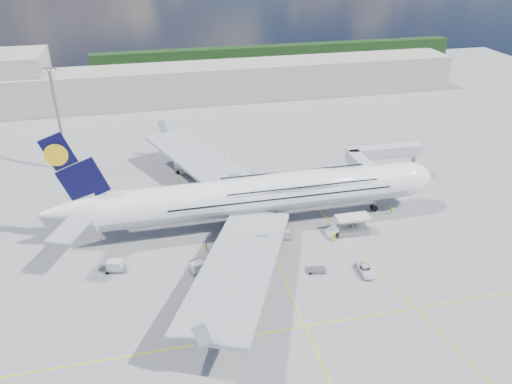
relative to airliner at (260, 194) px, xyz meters
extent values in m
plane|color=gray|center=(-0.26, -10.00, -6.87)|extent=(300.00, 300.00, 0.00)
cube|color=yellow|center=(-0.26, -10.00, -6.86)|extent=(0.25, 220.00, 0.01)
cube|color=yellow|center=(-0.26, -30.00, -6.86)|extent=(120.00, 0.25, 0.01)
cube|color=yellow|center=(13.74, 0.00, -6.86)|extent=(14.16, 99.06, 0.01)
cylinder|color=white|center=(-0.26, 0.00, -0.07)|extent=(62.00, 7.20, 7.20)
cylinder|color=#9EA0A5|center=(-0.26, 0.00, -0.22)|extent=(60.76, 7.13, 7.13)
ellipsoid|color=white|center=(7.74, 0.00, 1.91)|extent=(36.00, 6.84, 3.76)
ellipsoid|color=white|center=(30.74, 0.00, -0.07)|extent=(11.52, 7.20, 7.20)
ellipsoid|color=black|center=(33.98, 0.00, 0.53)|extent=(3.84, 4.16, 1.44)
cone|color=white|center=(-35.76, 0.00, 0.73)|extent=(10.00, 6.84, 6.84)
cube|color=black|center=(-33.76, 0.00, 9.53)|extent=(11.02, 0.46, 14.61)
cylinder|color=yellow|center=(-35.86, 0.00, 12.03)|extent=(4.00, 0.60, 4.00)
cube|color=#999EA3|center=(-8.26, 20.00, -1.27)|extent=(25.49, 39.15, 3.35)
cube|color=#999EA3|center=(-8.26, -20.00, -1.27)|extent=(25.49, 39.15, 3.35)
cylinder|color=#B7BABF|center=(-3.26, 12.50, -3.67)|extent=(5.20, 3.50, 3.50)
cylinder|color=#B7BABF|center=(-7.76, 23.00, -3.67)|extent=(5.20, 3.50, 3.50)
cylinder|color=#B7BABF|center=(-3.26, -12.50, -3.67)|extent=(5.20, 3.50, 3.50)
cylinder|color=#B7BABF|center=(-7.76, -23.00, -3.67)|extent=(5.20, 3.50, 3.50)
cylinder|color=gray|center=(24.74, 0.00, -4.67)|extent=(0.44, 0.44, 3.80)
cylinder|color=black|center=(24.74, 0.00, -6.22)|extent=(1.30, 0.90, 1.30)
cylinder|color=gray|center=(-0.26, 0.00, -4.67)|extent=(0.56, 0.56, 3.80)
cylinder|color=black|center=(-0.26, 3.20, -6.12)|extent=(1.50, 0.90, 1.50)
cube|color=#B7B7BC|center=(24.74, 8.60, 0.23)|extent=(3.00, 10.00, 2.60)
cube|color=#B7B7BC|center=(32.74, 13.60, 0.23)|extent=(18.00, 3.00, 2.60)
cylinder|color=gray|center=(26.74, 11.60, -3.32)|extent=(0.80, 0.80, 7.10)
cylinder|color=black|center=(26.74, 11.60, -6.42)|extent=(0.90, 0.80, 0.90)
cylinder|color=gray|center=(40.74, 13.60, -3.32)|extent=(1.00, 1.00, 7.10)
cube|color=gray|center=(40.74, 13.60, -6.47)|extent=(2.00, 2.00, 0.80)
cylinder|color=#B7B7BC|center=(24.74, 4.80, 0.23)|extent=(3.60, 3.60, 2.80)
cube|color=silver|center=(16.74, -7.10, -3.37)|extent=(6.50, 3.20, 0.35)
cube|color=gray|center=(16.74, -7.10, -6.32)|extent=(6.50, 3.20, 1.10)
cube|color=gray|center=(16.74, -7.10, -4.82)|extent=(0.22, 1.99, 3.00)
cylinder|color=black|center=(14.14, -8.30, -6.52)|extent=(0.70, 0.30, 0.70)
cube|color=silver|center=(12.54, -7.10, -5.87)|extent=(2.16, 2.60, 1.60)
cylinder|color=gray|center=(-40.26, 35.00, 5.63)|extent=(0.70, 0.70, 25.00)
cube|color=gray|center=(-40.26, 35.00, 18.33)|extent=(3.00, 0.40, 0.60)
cube|color=#B2AD9E|center=(-0.26, 85.00, -0.87)|extent=(180.00, 16.00, 12.00)
cube|color=#193814|center=(39.74, 130.00, -2.87)|extent=(160.00, 6.00, 8.00)
cube|color=gray|center=(-11.92, -21.10, -6.48)|extent=(3.73, 2.95, 0.20)
cylinder|color=black|center=(-13.24, -21.76, -6.63)|extent=(0.48, 0.20, 0.48)
cylinder|color=black|center=(-10.60, -20.44, -6.63)|extent=(0.48, 0.20, 0.48)
cube|color=silver|center=(-11.92, -21.10, -5.60)|extent=(2.88, 2.49, 1.65)
cube|color=gray|center=(-14.18, -12.91, -6.51)|extent=(3.48, 2.66, 0.19)
cylinder|color=black|center=(-15.42, -13.53, -6.64)|extent=(0.45, 0.19, 0.45)
cylinder|color=black|center=(-12.95, -12.30, -6.64)|extent=(0.45, 0.19, 0.45)
cube|color=silver|center=(-14.18, -12.91, -5.68)|extent=(2.67, 2.26, 1.54)
cube|color=gray|center=(-13.99, -10.10, -6.56)|extent=(2.68, 1.46, 0.16)
cylinder|color=black|center=(-15.05, -10.63, -6.67)|extent=(0.39, 0.16, 0.39)
cylinder|color=black|center=(-12.93, -9.57, -6.67)|extent=(0.39, 0.16, 0.39)
cube|color=gray|center=(-28.26, -9.39, -6.47)|extent=(3.76, 2.63, 0.20)
cylinder|color=black|center=(-29.62, -10.08, -6.62)|extent=(0.50, 0.20, 0.50)
cylinder|color=black|center=(-26.89, -8.71, -6.62)|extent=(0.50, 0.20, 0.50)
cube|color=silver|center=(-28.26, -9.39, -5.56)|extent=(2.85, 2.28, 1.71)
cube|color=gray|center=(5.81, -17.51, -6.49)|extent=(3.60, 2.61, 0.19)
cylinder|color=black|center=(4.52, -18.16, -6.63)|extent=(0.47, 0.19, 0.47)
cylinder|color=black|center=(7.11, -16.86, -6.63)|extent=(0.47, 0.19, 0.47)
cube|color=gray|center=(3.11, -6.22, -6.53)|extent=(3.20, 2.24, 0.17)
cylinder|color=black|center=(1.95, -6.80, -6.66)|extent=(0.43, 0.17, 0.43)
cylinder|color=black|center=(4.27, -5.64, -6.66)|extent=(0.43, 0.17, 0.43)
cube|color=silver|center=(3.11, -6.22, -5.76)|extent=(2.43, 1.95, 1.45)
cube|color=silver|center=(-10.68, -17.84, -6.23)|extent=(2.78, 1.85, 1.18)
cube|color=black|center=(-10.68, -17.84, -5.50)|extent=(1.18, 1.30, 0.46)
cylinder|color=black|center=(-11.59, -18.34, -6.58)|extent=(0.58, 0.23, 0.58)
cylinder|color=black|center=(-9.77, -17.34, -6.58)|extent=(0.58, 0.23, 0.58)
cube|color=gray|center=(-2.75, 10.55, -5.78)|extent=(7.23, 3.00, 2.19)
cube|color=silver|center=(-3.51, 10.55, -3.70)|extent=(5.39, 3.01, 2.40)
cube|color=silver|center=(-0.01, 10.55, -4.79)|extent=(2.10, 2.62, 1.75)
cube|color=black|center=(0.75, 10.55, -4.57)|extent=(0.28, 2.19, 0.98)
cylinder|color=black|center=(-0.34, 9.30, -6.27)|extent=(1.20, 0.38, 1.20)
cylinder|color=black|center=(-5.15, 11.81, -6.27)|extent=(1.20, 0.38, 1.20)
cube|color=orange|center=(-3.51, 10.55, -4.46)|extent=(5.44, 3.07, 0.55)
cube|color=gray|center=(-11.63, 27.13, -5.92)|extent=(6.55, 4.79, 1.90)
cube|color=silver|center=(-12.29, 27.13, -4.11)|extent=(5.14, 4.16, 2.09)
cube|color=silver|center=(-9.25, 27.13, -5.06)|extent=(2.50, 2.72, 1.52)
cube|color=black|center=(-8.59, 27.13, -4.87)|extent=(0.97, 1.77, 0.86)
cylinder|color=black|center=(-9.54, 26.04, -6.35)|extent=(1.05, 0.33, 1.05)
cylinder|color=black|center=(-13.72, 28.22, -6.35)|extent=(1.05, 0.33, 1.05)
imported|color=silver|center=(13.97, -19.86, -6.18)|extent=(2.50, 5.04, 1.37)
imported|color=#CAEB18|center=(27.68, -2.10, -5.98)|extent=(0.69, 0.49, 1.77)
imported|color=#D0F91A|center=(17.59, -6.04, -6.11)|extent=(0.85, 0.92, 1.51)
imported|color=#D4E718|center=(-11.95, -6.93, -6.02)|extent=(0.71, 1.07, 1.69)
imported|color=yellow|center=(12.18, -9.10, -5.91)|extent=(0.88, 1.09, 1.92)
imported|color=#DFF219|center=(-5.53, -20.57, -5.87)|extent=(1.47, 1.16, 1.99)
cone|color=orange|center=(30.25, 4.71, -6.63)|extent=(0.38, 0.38, 0.48)
cube|color=orange|center=(30.25, 4.71, -6.86)|extent=(0.33, 0.33, 0.03)
cone|color=orange|center=(-8.09, 16.81, -6.55)|extent=(0.49, 0.49, 0.63)
cube|color=orange|center=(-8.09, 16.81, -6.85)|extent=(0.43, 0.43, 0.03)
cone|color=orange|center=(-12.09, 28.12, -6.59)|extent=(0.44, 0.44, 0.56)
cube|color=orange|center=(-12.09, 28.12, -6.85)|extent=(0.38, 0.38, 0.03)
cone|color=orange|center=(-9.79, -19.12, -6.61)|extent=(0.41, 0.41, 0.52)
cube|color=orange|center=(-9.79, -19.12, -6.85)|extent=(0.35, 0.35, 0.03)
cone|color=orange|center=(-5.72, -21.19, -6.58)|extent=(0.45, 0.45, 0.57)
cube|color=orange|center=(-5.72, -21.19, -6.85)|extent=(0.39, 0.39, 0.03)
cone|color=orange|center=(-31.22, 1.51, -6.59)|extent=(0.44, 0.44, 0.56)
cube|color=orange|center=(-31.22, 1.51, -6.85)|extent=(0.38, 0.38, 0.03)
camera|label=1|loc=(-20.27, -83.59, 46.07)|focal=35.00mm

